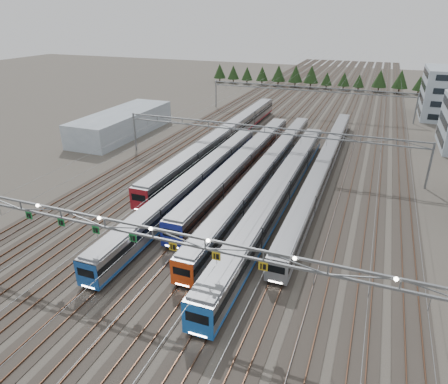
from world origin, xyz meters
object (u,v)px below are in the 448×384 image
(train_a, at_px, (225,137))
(gantry_mid, at_px, (265,134))
(west_shed, at_px, (122,123))
(train_d, at_px, (266,170))
(gantry_near, at_px, (152,235))
(train_f, at_px, (324,165))
(gantry_far, at_px, (309,92))
(train_e, at_px, (280,191))
(train_b, at_px, (194,183))
(train_c, at_px, (243,164))

(train_a, xyz_separation_m, gantry_mid, (11.25, -8.80, 4.12))
(gantry_mid, height_order, west_shed, gantry_mid)
(train_a, height_order, train_d, train_a)
(train_a, relative_size, train_d, 1.06)
(gantry_near, height_order, west_shed, gantry_near)
(train_f, distance_m, west_shed, 49.71)
(gantry_near, bearing_deg, gantry_far, 89.97)
(train_e, bearing_deg, train_a, 127.49)
(west_shed, bearing_deg, train_a, -1.07)
(train_b, distance_m, train_c, 11.61)
(train_b, height_order, gantry_far, gantry_far)
(train_b, xyz_separation_m, gantry_near, (6.70, -23.86, 4.99))
(train_f, bearing_deg, train_b, -138.25)
(train_b, distance_m, gantry_far, 61.78)
(gantry_far, height_order, west_shed, gantry_far)
(train_c, height_order, train_e, train_e)
(gantry_near, bearing_deg, train_f, 74.20)
(train_a, relative_size, gantry_mid, 1.22)
(train_c, relative_size, west_shed, 1.80)
(train_e, xyz_separation_m, west_shed, (-44.29, 23.95, 0.44))
(train_a, height_order, gantry_near, gantry_near)
(train_a, relative_size, west_shed, 2.28)
(gantry_near, bearing_deg, train_e, 75.05)
(train_b, xyz_separation_m, west_shed, (-30.79, 25.55, 0.59))
(train_d, xyz_separation_m, train_f, (9.00, 6.17, -0.07))
(gantry_far, xyz_separation_m, west_shed, (-37.54, -35.71, -3.70))
(west_shed, bearing_deg, gantry_far, 43.57)
(train_b, bearing_deg, gantry_far, 83.71)
(train_f, bearing_deg, gantry_mid, 179.00)
(train_f, bearing_deg, train_d, -145.57)
(train_e, bearing_deg, train_d, 118.46)
(gantry_mid, bearing_deg, train_d, -70.54)
(gantry_near, height_order, gantry_far, gantry_near)
(train_d, xyz_separation_m, train_e, (4.50, -8.30, 0.24))
(train_e, bearing_deg, west_shed, 151.59)
(gantry_far, bearing_deg, gantry_near, -90.03)
(train_d, distance_m, west_shed, 42.76)
(train_a, height_order, train_c, train_a)
(train_b, height_order, train_d, train_b)
(train_e, relative_size, train_f, 0.87)
(train_c, relative_size, train_f, 0.78)
(gantry_far, bearing_deg, west_shed, -136.43)
(train_b, height_order, gantry_near, gantry_near)
(train_b, xyz_separation_m, train_e, (13.50, 1.59, 0.15))
(train_d, distance_m, gantry_mid, 8.05)
(train_b, relative_size, train_c, 0.98)
(train_b, distance_m, west_shed, 40.01)
(train_a, distance_m, gantry_far, 38.14)
(west_shed, bearing_deg, gantry_mid, -13.89)
(train_f, relative_size, gantry_near, 1.22)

